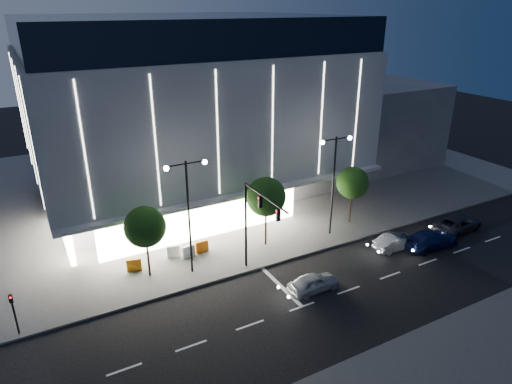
{
  "coord_description": "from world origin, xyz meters",
  "views": [
    {
      "loc": [
        -12.99,
        -22.45,
        19.03
      ],
      "look_at": [
        3.21,
        7.26,
        5.0
      ],
      "focal_mm": 32.0,
      "sensor_mm": 36.0,
      "label": 1
    }
  ],
  "objects": [
    {
      "name": "sidewalk_museum",
      "position": [
        5.0,
        24.0,
        0.07
      ],
      "size": [
        70.0,
        40.0,
        0.15
      ],
      "primitive_type": "cube",
      "color": "#474747",
      "rests_on": "ground"
    },
    {
      "name": "tree_right",
      "position": [
        13.03,
        7.02,
        3.88
      ],
      "size": [
        2.91,
        2.91,
        5.51
      ],
      "color": "black",
      "rests_on": "ground"
    },
    {
      "name": "car_fourth",
      "position": [
        20.5,
        1.12,
        0.71
      ],
      "size": [
        5.3,
        2.87,
        1.41
      ],
      "primitive_type": "imported",
      "rotation": [
        0.0,
        0.0,
        1.68
      ],
      "color": "#2E2F33",
      "rests_on": "ground"
    },
    {
      "name": "street_lamp_east",
      "position": [
        10.0,
        6.0,
        5.96
      ],
      "size": [
        3.16,
        0.36,
        9.0
      ],
      "color": "black",
      "rests_on": "ground"
    },
    {
      "name": "barrier_b",
      "position": [
        -2.47,
        8.15,
        0.65
      ],
      "size": [
        1.12,
        0.39,
        1.0
      ],
      "primitive_type": "cube",
      "rotation": [
        0.0,
        0.0,
        0.13
      ],
      "color": "white",
      "rests_on": "sidewalk_museum"
    },
    {
      "name": "car_second",
      "position": [
        13.32,
        1.36,
        0.67
      ],
      "size": [
        4.07,
        1.5,
        1.33
      ],
      "primitive_type": "imported",
      "rotation": [
        0.0,
        0.0,
        1.55
      ],
      "color": "#A4A6AB",
      "rests_on": "ground"
    },
    {
      "name": "annex_building",
      "position": [
        26.0,
        24.0,
        5.0
      ],
      "size": [
        16.0,
        20.0,
        10.0
      ],
      "primitive_type": "cube",
      "color": "#4C4C51",
      "rests_on": "ground"
    },
    {
      "name": "car_third",
      "position": [
        16.05,
        0.18,
        0.74
      ],
      "size": [
        5.21,
        2.36,
        1.48
      ],
      "primitive_type": "imported",
      "rotation": [
        0.0,
        0.0,
        1.52
      ],
      "color": "navy",
      "rests_on": "ground"
    },
    {
      "name": "car_lead",
      "position": [
        3.77,
        -0.31,
        0.66
      ],
      "size": [
        3.9,
        1.61,
        1.32
      ],
      "primitive_type": "imported",
      "rotation": [
        0.0,
        0.0,
        1.58
      ],
      "color": "#B7BCC0",
      "rests_on": "ground"
    },
    {
      "name": "barrier_a",
      "position": [
        -6.84,
        8.21,
        0.65
      ],
      "size": [
        1.13,
        0.5,
        1.0
      ],
      "primitive_type": "cube",
      "rotation": [
        0.0,
        0.0,
        -0.23
      ],
      "color": "orange",
      "rests_on": "sidewalk_museum"
    },
    {
      "name": "ground",
      "position": [
        0.0,
        0.0,
        0.0
      ],
      "size": [
        160.0,
        160.0,
        0.0
      ],
      "primitive_type": "plane",
      "color": "black",
      "rests_on": "ground"
    },
    {
      "name": "barrier_d",
      "position": [
        -3.49,
        8.72,
        0.65
      ],
      "size": [
        1.13,
        0.53,
        1.0
      ],
      "primitive_type": "cube",
      "rotation": [
        0.0,
        0.0,
        -0.27
      ],
      "color": "white",
      "rests_on": "sidewalk_museum"
    },
    {
      "name": "barrier_c",
      "position": [
        -1.24,
        8.37,
        0.65
      ],
      "size": [
        1.11,
        0.28,
        1.0
      ],
      "primitive_type": "cube",
      "rotation": [
        0.0,
        0.0,
        0.02
      ],
      "color": "orange",
      "rests_on": "sidewalk_museum"
    },
    {
      "name": "street_lamp_west",
      "position": [
        -3.0,
        6.0,
        5.96
      ],
      "size": [
        3.16,
        0.36,
        9.0
      ],
      "color": "black",
      "rests_on": "ground"
    },
    {
      "name": "tree_left",
      "position": [
        -5.97,
        7.02,
        4.03
      ],
      "size": [
        3.02,
        3.02,
        5.72
      ],
      "color": "black",
      "rests_on": "ground"
    },
    {
      "name": "tree_mid",
      "position": [
        4.03,
        7.02,
        4.33
      ],
      "size": [
        3.25,
        3.25,
        6.15
      ],
      "color": "black",
      "rests_on": "ground"
    },
    {
      "name": "traffic_mast",
      "position": [
        1.0,
        3.34,
        5.03
      ],
      "size": [
        0.33,
        5.89,
        7.07
      ],
      "color": "black",
      "rests_on": "ground"
    },
    {
      "name": "ped_signal_far",
      "position": [
        -15.0,
        4.5,
        1.89
      ],
      "size": [
        0.22,
        0.24,
        3.0
      ],
      "color": "black",
      "rests_on": "ground"
    },
    {
      "name": "museum",
      "position": [
        2.98,
        22.31,
        9.27
      ],
      "size": [
        30.0,
        25.8,
        18.0
      ],
      "color": "#4C4C51",
      "rests_on": "ground"
    }
  ]
}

